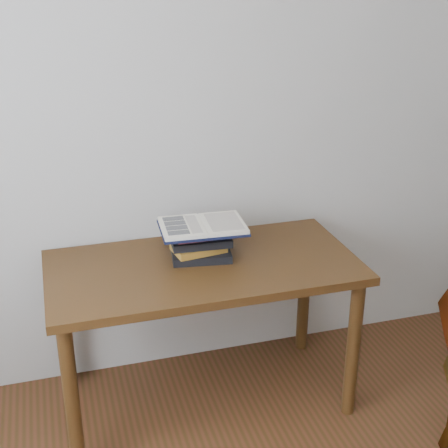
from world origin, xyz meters
name	(u,v)px	position (x,y,z in m)	size (l,w,h in m)	color
room_shell	(322,136)	(-0.08, 0.01, 1.63)	(3.54, 3.54, 2.62)	#B0AEA6
desk	(204,284)	(0.06, 1.38, 0.61)	(1.32, 0.66, 0.71)	#412410
book_stack	(200,244)	(0.06, 1.44, 0.77)	(0.27, 0.21, 0.13)	black
open_book	(203,226)	(0.07, 1.45, 0.85)	(0.38, 0.27, 0.03)	black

